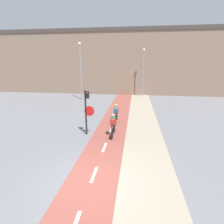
{
  "coord_description": "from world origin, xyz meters",
  "views": [
    {
      "loc": [
        1.64,
        -5.82,
        4.67
      ],
      "look_at": [
        0.0,
        6.19,
        1.2
      ],
      "focal_mm": 28.0,
      "sensor_mm": 36.0,
      "label": 1
    }
  ],
  "objects": [
    {
      "name": "street_lamp_far",
      "position": [
        -5.26,
        15.83,
        4.25
      ],
      "size": [
        0.36,
        0.36,
        6.98
      ],
      "color": "gray",
      "rests_on": "ground_plane"
    },
    {
      "name": "sidewalk_strip",
      "position": [
        2.29,
        0.0,
        0.03
      ],
      "size": [
        2.4,
        60.0,
        0.05
      ],
      "color": "gray",
      "rests_on": "ground_plane"
    },
    {
      "name": "cyclist_far",
      "position": [
        0.14,
        7.54,
        0.71
      ],
      "size": [
        0.46,
        1.7,
        1.48
      ],
      "color": "black",
      "rests_on": "ground_plane"
    },
    {
      "name": "building_row_background",
      "position": [
        0.0,
        22.37,
        4.64
      ],
      "size": [
        60.0,
        5.2,
        9.27
      ],
      "color": "#89705B",
      "rests_on": "ground_plane"
    },
    {
      "name": "bike_lane",
      "position": [
        0.0,
        0.0,
        0.01
      ],
      "size": [
        2.18,
        60.0,
        0.02
      ],
      "color": "brown",
      "rests_on": "ground_plane"
    },
    {
      "name": "ground_plane",
      "position": [
        0.0,
        0.0,
        0.0
      ],
      "size": [
        120.0,
        120.0,
        0.0
      ],
      "primitive_type": "plane",
      "color": "slate"
    },
    {
      "name": "street_lamp_sidewalk",
      "position": [
        2.51,
        18.66,
        3.94
      ],
      "size": [
        0.36,
        0.36,
        6.39
      ],
      "color": "gray",
      "rests_on": "ground_plane"
    },
    {
      "name": "cyclist_near",
      "position": [
        0.27,
        4.73,
        0.72
      ],
      "size": [
        0.46,
        1.77,
        1.51
      ],
      "color": "black",
      "rests_on": "ground_plane"
    },
    {
      "name": "traffic_light_pole",
      "position": [
        -1.44,
        4.77,
        1.84
      ],
      "size": [
        0.67,
        0.25,
        2.95
      ],
      "color": "black",
      "rests_on": "ground_plane"
    }
  ]
}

